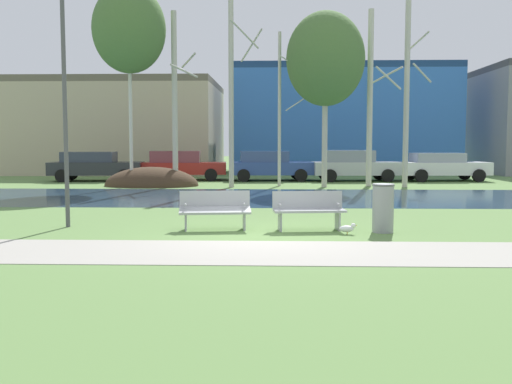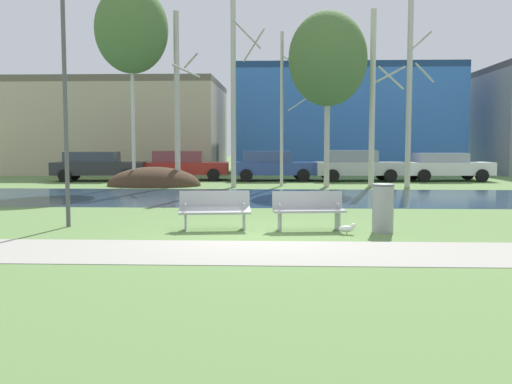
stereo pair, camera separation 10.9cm
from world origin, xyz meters
The scene contains 23 objects.
ground_plane centered at (0.00, 10.00, 0.00)m, with size 120.00×120.00×0.00m, color #5B7F42.
paved_path_strip centered at (0.00, -1.77, 0.01)m, with size 60.00×2.36×0.01m, color #9E998E.
river_band centered at (0.00, 8.91, 0.00)m, with size 80.00×7.06×0.01m, color #284256.
soil_mound centered at (-5.31, 14.20, 0.00)m, with size 4.25×2.72×1.73m, color #423021.
bench_left centered at (-1.07, 0.96, 0.47)m, with size 1.66×0.75×0.87m.
bench_right centered at (1.04, 0.96, 0.47)m, with size 1.66×0.75×0.87m.
trash_bin centered at (2.66, 0.71, 0.55)m, with size 0.49×0.49×1.07m.
seagull centered at (1.85, 0.38, 0.13)m, with size 0.39×0.14×0.24m.
streetlamp centered at (-4.55, 1.29, 4.05)m, with size 0.32×0.32×6.19m.
birch_far_left centered at (-6.11, 13.77, 6.87)m, with size 3.19×3.19×8.82m.
birch_left centered at (-4.17, 14.05, 3.92)m, with size 1.18×2.04×7.71m.
birch_center_left centered at (-1.60, 13.48, 4.29)m, with size 1.49×2.54×8.35m.
birch_center centered at (0.51, 14.38, 3.49)m, with size 1.59×2.75×6.84m.
birch_center_right centered at (2.44, 13.87, 5.57)m, with size 3.41×3.41×7.63m.
birch_right centered at (4.52, 14.42, 3.96)m, with size 1.53×2.75×7.80m.
birch_far_right centered at (5.99, 13.87, 4.08)m, with size 1.17×1.94×8.04m.
parked_van_nearest_dark centered at (-8.88, 17.43, 0.79)m, with size 4.72×2.29×1.49m.
parked_sedan_second_red centered at (-4.65, 18.34, 0.79)m, with size 4.63×2.30×1.51m.
parked_hatch_third_blue centered at (-0.04, 18.05, 0.80)m, with size 4.46×2.36×1.51m.
parked_wagon_fourth_silver centered at (4.24, 17.91, 0.81)m, with size 4.47×2.23×1.56m.
parked_suv_fifth_white centered at (8.76, 18.12, 0.76)m, with size 4.52×2.28×1.43m.
building_beige_block centered at (-10.07, 26.54, 2.92)m, with size 13.03×9.99×5.85m.
building_blue_store centered at (4.65, 27.25, 3.43)m, with size 14.12×6.79×6.86m.
Camera 1 is at (0.31, -12.27, 1.98)m, focal length 41.54 mm.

